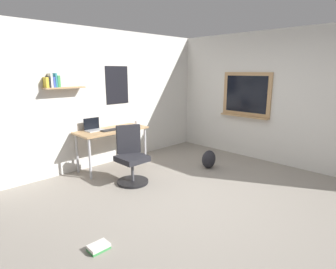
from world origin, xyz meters
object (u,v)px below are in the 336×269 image
Objects in this scene: laptop at (93,128)px; computer_mouse at (123,127)px; office_chair at (131,158)px; desk at (112,134)px; keyboard at (111,130)px; backpack at (209,159)px; coffee_mug at (136,123)px; book_stack_on_floor at (99,247)px.

laptop is 2.98× the size of computer_mouse.
office_chair is 0.92m from computer_mouse.
desk is at bearing -25.09° from laptop.
backpack is at bearing -42.68° from keyboard.
office_chair is 1.16m from coffee_mug.
computer_mouse reaches higher than book_stack_on_floor.
coffee_mug is 0.43× the size of book_stack_on_floor.
laptop reaches higher than office_chair.
office_chair is at bearing -98.81° from keyboard.
keyboard is at bearing -132.68° from desk.
computer_mouse is 1.13× the size of coffee_mug.
office_chair is 1.87m from book_stack_on_floor.
coffee_mug is at bearing 118.78° from backpack.
office_chair is at bearing -102.60° from desk.
desk is 14.62× the size of coffee_mug.
backpack is at bearing -45.77° from desk.
book_stack_on_floor is (-1.55, -2.04, -0.64)m from desk.
laptop is 0.56m from computer_mouse.
keyboard is (0.24, -0.21, -0.04)m from laptop.
backpack is (0.71, -1.30, -0.63)m from coffee_mug.
laptop is (-0.30, 0.14, 0.14)m from desk.
laptop is 3.37× the size of coffee_mug.
computer_mouse is at bearing 62.02° from office_chair.
computer_mouse is 0.36m from coffee_mug.
keyboard is at bearing -175.53° from coffee_mug.
office_chair is 0.83m from keyboard.
book_stack_on_floor is at bearing -138.20° from office_chair.
book_stack_on_floor is at bearing -136.46° from coffee_mug.
office_chair is 10.33× the size of coffee_mug.
computer_mouse is (0.52, -0.21, -0.04)m from laptop.
computer_mouse is 0.30× the size of backpack.
office_chair is 2.57× the size of keyboard.
desk is at bearing 161.09° from computer_mouse.
keyboard is 1.07× the size of backpack.
keyboard is 2.57m from book_stack_on_floor.
desk is 1.42× the size of office_chair.
laptop reaches higher than desk.
desk is at bearing 77.40° from office_chair.
computer_mouse is at bearing 48.13° from book_stack_on_floor.
backpack is at bearing -49.31° from computer_mouse.
coffee_mug is (0.75, 0.79, 0.39)m from office_chair.
office_chair is at bearing 41.80° from book_stack_on_floor.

